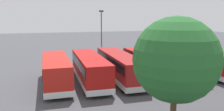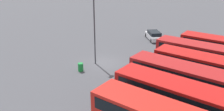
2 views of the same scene
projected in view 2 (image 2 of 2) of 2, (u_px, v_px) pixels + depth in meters
name	position (u px, v px, depth m)	size (l,w,h in m)	color
ground_plane	(104.00, 63.00, 28.72)	(140.00, 140.00, 0.00)	#47474C
bus_single_deck_near_end	(224.00, 49.00, 28.54)	(2.70, 10.59, 2.95)	#B71411
bus_single_deck_second	(207.00, 57.00, 26.21)	(2.64, 11.64, 2.95)	#A51919
bus_single_deck_third	(207.00, 69.00, 22.97)	(2.76, 10.72, 2.95)	#B71411
bus_single_deck_fourth	(193.00, 82.00, 20.49)	(2.88, 12.06, 2.95)	#A51919
bus_single_deck_fifth	(182.00, 100.00, 17.67)	(2.88, 11.18, 2.95)	#B71411
car_hatchback_silver	(154.00, 36.00, 37.51)	(4.45, 4.32, 1.43)	silver
lamp_post_tall	(94.00, 26.00, 26.77)	(0.70, 0.30, 8.14)	#38383D
waste_bin_yellow	(81.00, 67.00, 26.30)	(0.60, 0.60, 0.95)	#197F33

